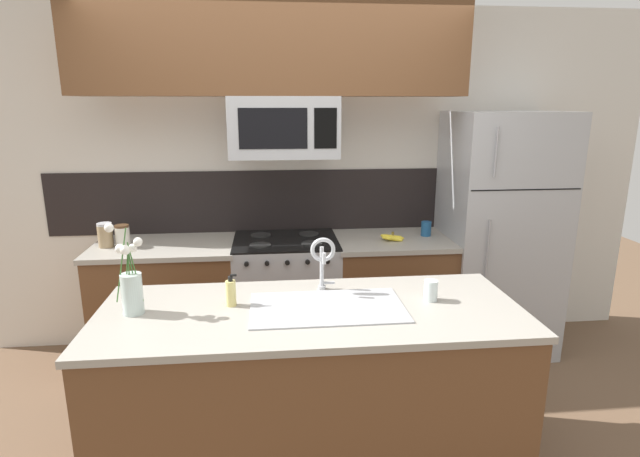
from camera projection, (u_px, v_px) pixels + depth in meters
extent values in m
plane|color=brown|center=(293.00, 426.00, 3.01)|extent=(10.00, 10.00, 0.00)
cube|color=silver|center=(321.00, 180.00, 3.96)|extent=(5.20, 0.10, 2.60)
cube|color=black|center=(284.00, 201.00, 3.91)|extent=(3.57, 0.01, 0.48)
cube|color=brown|center=(169.00, 306.00, 3.69)|extent=(0.98, 0.62, 0.88)
cube|color=#9E998E|center=(164.00, 247.00, 3.58)|extent=(1.01, 0.65, 0.03)
cube|color=brown|center=(390.00, 297.00, 3.85)|extent=(0.84, 0.62, 0.88)
cube|color=#9E998E|center=(393.00, 241.00, 3.74)|extent=(0.87, 0.65, 0.03)
cube|color=#A8AAAF|center=(287.00, 299.00, 3.77)|extent=(0.76, 0.62, 0.91)
cube|color=black|center=(286.00, 240.00, 3.66)|extent=(0.76, 0.62, 0.01)
cylinder|color=black|center=(260.00, 245.00, 3.50)|extent=(0.15, 0.15, 0.01)
cylinder|color=black|center=(312.00, 244.00, 3.54)|extent=(0.15, 0.15, 0.01)
cylinder|color=black|center=(261.00, 235.00, 3.77)|extent=(0.15, 0.15, 0.01)
cylinder|color=black|center=(309.00, 234.00, 3.80)|extent=(0.15, 0.15, 0.01)
cylinder|color=black|center=(246.00, 264.00, 3.33)|extent=(0.03, 0.02, 0.03)
cylinder|color=black|center=(267.00, 263.00, 3.35)|extent=(0.03, 0.02, 0.03)
cylinder|color=black|center=(287.00, 263.00, 3.36)|extent=(0.03, 0.02, 0.03)
cylinder|color=black|center=(308.00, 262.00, 3.37)|extent=(0.03, 0.02, 0.03)
cylinder|color=black|center=(328.00, 261.00, 3.39)|extent=(0.03, 0.02, 0.03)
cube|color=#A8AAAF|center=(284.00, 127.00, 3.44)|extent=(0.74, 0.40, 0.41)
cube|color=black|center=(273.00, 129.00, 3.23)|extent=(0.45, 0.00, 0.26)
cube|color=black|center=(326.00, 128.00, 3.27)|extent=(0.15, 0.00, 0.26)
cube|color=brown|center=(272.00, 49.00, 3.28)|extent=(2.59, 0.34, 0.60)
cube|color=#A8AAAF|center=(498.00, 234.00, 3.84)|extent=(0.81, 0.72, 1.84)
cube|color=black|center=(527.00, 190.00, 3.39)|extent=(0.78, 0.00, 0.01)
cylinder|color=#99999E|center=(496.00, 152.00, 3.29)|extent=(0.01, 0.01, 0.33)
cylinder|color=#99999E|center=(486.00, 269.00, 3.48)|extent=(0.01, 0.01, 0.70)
cylinder|color=#997F5B|center=(105.00, 236.00, 3.50)|extent=(0.10, 0.10, 0.15)
cylinder|color=#B2B2B7|center=(104.00, 224.00, 3.48)|extent=(0.10, 0.10, 0.02)
cylinder|color=silver|center=(123.00, 237.00, 3.50)|extent=(0.10, 0.10, 0.14)
cylinder|color=#4C331E|center=(122.00, 226.00, 3.48)|extent=(0.10, 0.10, 0.02)
ellipsoid|color=yellow|center=(391.00, 238.00, 3.66)|extent=(0.17, 0.12, 0.05)
ellipsoid|color=yellow|center=(392.00, 237.00, 3.68)|extent=(0.18, 0.08, 0.06)
ellipsoid|color=yellow|center=(393.00, 238.00, 3.66)|extent=(0.17, 0.04, 0.05)
ellipsoid|color=yellow|center=(393.00, 237.00, 3.68)|extent=(0.18, 0.08, 0.07)
ellipsoid|color=yellow|center=(395.00, 238.00, 3.67)|extent=(0.16, 0.13, 0.05)
cylinder|color=brown|center=(393.00, 234.00, 3.66)|extent=(0.02, 0.02, 0.03)
cylinder|color=#1E5184|center=(426.00, 229.00, 3.80)|extent=(0.08, 0.08, 0.11)
cube|color=brown|center=(311.00, 394.00, 2.58)|extent=(2.06, 0.80, 0.88)
cube|color=#9E998E|center=(311.00, 312.00, 2.46)|extent=(2.09, 0.83, 0.03)
cube|color=#ADAFB5|center=(327.00, 307.00, 2.47)|extent=(0.76, 0.44, 0.01)
cube|color=#ADAFB5|center=(292.00, 323.00, 2.47)|extent=(0.30, 0.33, 0.15)
cube|color=#ADAFB5|center=(362.00, 320.00, 2.50)|extent=(0.30, 0.33, 0.15)
cylinder|color=#B7BABF|center=(322.00, 287.00, 2.72)|extent=(0.04, 0.04, 0.02)
cylinder|color=#B7BABF|center=(322.00, 266.00, 2.69)|extent=(0.02, 0.02, 0.22)
torus|color=#B7BABF|center=(323.00, 250.00, 2.61)|extent=(0.13, 0.02, 0.13)
cylinder|color=#B7BABF|center=(324.00, 258.00, 2.56)|extent=(0.02, 0.02, 0.06)
cube|color=#B7BABF|center=(328.00, 283.00, 2.71)|extent=(0.07, 0.01, 0.01)
cylinder|color=#DBCC75|center=(231.00, 293.00, 2.48)|extent=(0.05, 0.05, 0.13)
cylinder|color=black|center=(230.00, 279.00, 2.46)|extent=(0.02, 0.02, 0.02)
cube|color=black|center=(233.00, 275.00, 2.46)|extent=(0.03, 0.01, 0.01)
cylinder|color=silver|center=(431.00, 291.00, 2.55)|extent=(0.07, 0.07, 0.11)
cylinder|color=silver|center=(132.00, 294.00, 2.38)|extent=(0.10, 0.10, 0.20)
cylinder|color=silver|center=(134.00, 306.00, 2.40)|extent=(0.09, 0.09, 0.06)
cylinder|color=#386B2D|center=(135.00, 272.00, 2.36)|extent=(0.05, 0.01, 0.30)
sphere|color=white|center=(138.00, 242.00, 2.32)|extent=(0.04, 0.04, 0.04)
cylinder|color=#386B2D|center=(129.00, 276.00, 2.35)|extent=(0.01, 0.02, 0.26)
sphere|color=white|center=(125.00, 250.00, 2.31)|extent=(0.05, 0.05, 0.05)
cylinder|color=#386B2D|center=(127.00, 276.00, 2.36)|extent=(0.04, 0.01, 0.26)
sphere|color=white|center=(120.00, 249.00, 2.33)|extent=(0.05, 0.05, 0.05)
cylinder|color=#386B2D|center=(121.00, 266.00, 2.34)|extent=(0.08, 0.01, 0.36)
sphere|color=white|center=(109.00, 228.00, 2.29)|extent=(0.04, 0.04, 0.04)
cylinder|color=#386B2D|center=(133.00, 275.00, 2.37)|extent=(0.02, 0.02, 0.26)
sphere|color=white|center=(133.00, 248.00, 2.34)|extent=(0.04, 0.04, 0.04)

